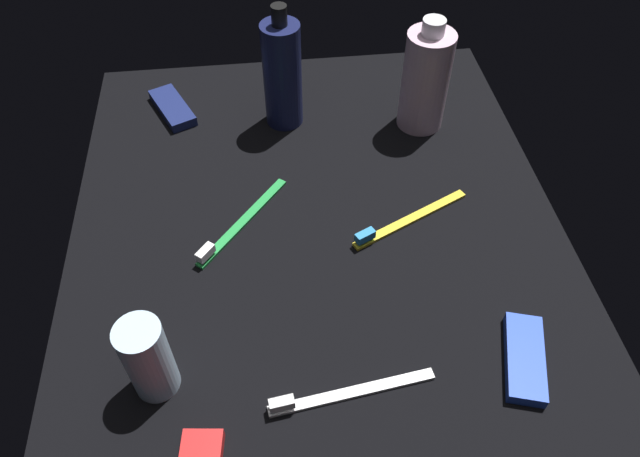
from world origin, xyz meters
TOP-DOWN VIEW (x-y plane):
  - ground_plane at (0.00, 0.00)cm, footprint 84.00×64.00cm
  - lotion_bottle at (25.68, 2.46)cm, footprint 5.65×5.65cm
  - bodywash_bottle at (22.57, -18.14)cm, footprint 6.89×6.89cm
  - deodorant_stick at (-17.08, 19.38)cm, footprint 4.73×4.73cm
  - toothbrush_yellow at (2.14, -11.42)cm, footprint 8.84×16.76cm
  - toothbrush_green at (3.98, 10.31)cm, footprint 14.67×12.36cm
  - toothbrush_white at (-20.86, 0.16)cm, footprint 3.46×18.01cm
  - snack_bar_blue at (-19.25, -20.08)cm, footprint 11.11×6.85cm
  - snack_bar_navy at (29.81, 19.87)cm, footprint 11.12×7.93cm

SIDE VIEW (x-z plane):
  - ground_plane at x=0.00cm, z-range -1.20..0.00cm
  - toothbrush_yellow at x=2.14cm, z-range -0.44..1.66cm
  - toothbrush_green at x=3.98cm, z-range -0.44..1.66cm
  - toothbrush_white at x=-20.86cm, z-range -0.44..1.66cm
  - snack_bar_blue at x=-19.25cm, z-range 0.00..1.50cm
  - snack_bar_navy at x=29.81cm, z-range 0.00..1.50cm
  - deodorant_stick at x=-17.08cm, z-range 0.00..10.39cm
  - bodywash_bottle at x=22.57cm, z-range -0.84..16.48cm
  - lotion_bottle at x=25.68cm, z-range -1.16..17.79cm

